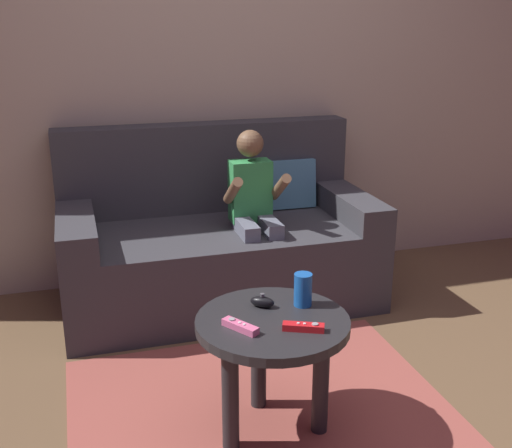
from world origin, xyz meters
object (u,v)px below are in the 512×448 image
Objects in this scene: couch at (218,243)px; coffee_table at (272,340)px; person_seated_on_couch at (255,210)px; soda_can at (303,290)px; nunchuk_black at (262,302)px; game_remote_red_far_corner at (304,327)px; game_remote_pink_near_edge at (240,326)px.

coffee_table is at bearing -94.26° from couch.
person_seated_on_couch is at bearing -50.70° from couch.
soda_can is (0.14, 0.07, 0.15)m from coffee_table.
nunchuk_black is 0.69× the size of game_remote_red_far_corner.
coffee_table is 3.81× the size of game_remote_red_far_corner.
couch is 1.28m from game_remote_pink_near_edge.
couch reaches higher than nunchuk_black.
person_seated_on_couch is 6.51× the size of game_remote_red_far_corner.
nunchuk_black is (-0.25, -0.92, -0.06)m from person_seated_on_couch.
game_remote_pink_near_edge and game_remote_red_far_corner have the same top height.
coffee_table is 0.14m from nunchuk_black.
couch is at bearing 92.51° from soda_can.
nunchuk_black is at bearing 169.40° from soda_can.
game_remote_red_far_corner is (0.08, -0.21, -0.01)m from nunchuk_black.
person_seated_on_couch is 1.15m from game_remote_red_far_corner.
couch is 1.21m from coffee_table.
soda_can is (0.27, 0.12, 0.05)m from game_remote_pink_near_edge.
soda_can is (0.15, -0.03, 0.04)m from nunchuk_black.
person_seated_on_couch is 6.77× the size of game_remote_pink_near_edge.
coffee_table is (-0.24, -1.02, -0.17)m from person_seated_on_couch.
nunchuk_black is at bearing 49.99° from game_remote_pink_near_edge.
coffee_table is 4.45× the size of soda_can.
person_seated_on_couch reaches higher than game_remote_red_far_corner.
game_remote_pink_near_edge is (-0.37, -1.07, -0.07)m from person_seated_on_couch.
person_seated_on_couch is 1.71× the size of coffee_table.
couch is 1.33m from game_remote_red_far_corner.
nunchuk_black reaches higher than coffee_table.
soda_can is (-0.10, -0.95, -0.02)m from person_seated_on_couch.
coffee_table is 0.17m from game_remote_pink_near_edge.
coffee_table is at bearing 21.72° from game_remote_pink_near_edge.
person_seated_on_couch is at bearing 84.00° from soda_can.
couch reaches higher than soda_can.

